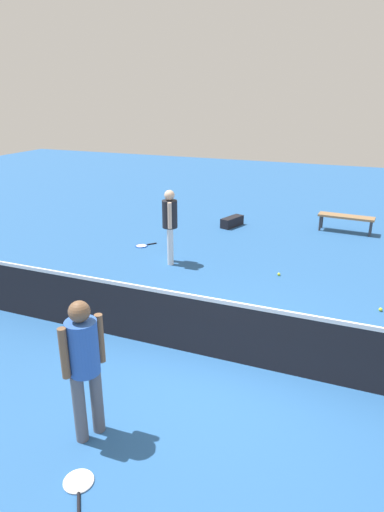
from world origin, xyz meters
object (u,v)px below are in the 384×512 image
at_px(player_near_side, 170,221).
at_px(equipment_bag, 233,221).
at_px(player_far_side, 84,359).
at_px(tennis_ball_near_player, 279,274).
at_px(tennis_racket_near_player, 142,246).
at_px(tennis_racket_far_player, 79,483).
at_px(tennis_ball_by_net, 381,309).
at_px(courtside_bench, 346,218).
at_px(tennis_ball_midcourt, 139,288).

height_order(player_near_side, equipment_bag, player_near_side).
distance_m(player_far_side, tennis_ball_near_player, 5.69).
relative_size(player_near_side, equipment_bag, 2.01).
height_order(tennis_racket_near_player, tennis_racket_far_player, same).
distance_m(tennis_ball_by_net, courtside_bench, 4.92).
relative_size(tennis_racket_near_player, tennis_ball_midcourt, 8.52).
xyz_separation_m(player_near_side, tennis_racket_far_player, (-1.72, 5.98, -1.00)).
height_order(tennis_ball_near_player, equipment_bag, equipment_bag).
distance_m(player_far_side, courtside_bench, 9.61).
relative_size(player_near_side, courtside_bench, 1.12).
bearing_deg(tennis_ball_by_net, equipment_bag, -45.91).
relative_size(tennis_racket_near_player, courtside_bench, 0.37).
height_order(player_near_side, tennis_racket_near_player, player_near_side).
relative_size(tennis_ball_near_player, tennis_ball_midcourt, 1.00).
height_order(player_far_side, tennis_ball_by_net, player_far_side).
bearing_deg(equipment_bag, player_near_side, 82.49).
bearing_deg(tennis_racket_near_player, tennis_ball_midcourt, 116.75).
distance_m(player_near_side, player_far_side, 5.53).
height_order(player_near_side, tennis_ball_near_player, player_near_side).
bearing_deg(player_far_side, tennis_ball_near_player, -100.75).
height_order(player_far_side, tennis_racket_far_player, player_far_side).
height_order(tennis_ball_near_player, tennis_ball_midcourt, same).
bearing_deg(tennis_ball_midcourt, tennis_racket_far_player, 110.92).
xyz_separation_m(courtside_bench, equipment_bag, (3.11, 0.60, -0.28)).
height_order(player_far_side, tennis_ball_midcourt, player_far_side).
bearing_deg(tennis_racket_far_player, player_near_side, -73.95).
relative_size(tennis_racket_far_player, tennis_ball_by_net, 8.69).
height_order(tennis_ball_midcourt, courtside_bench, courtside_bench).
relative_size(player_far_side, tennis_ball_midcourt, 25.76).
relative_size(tennis_racket_far_player, equipment_bag, 0.68).
height_order(player_near_side, tennis_ball_by_net, player_near_side).
distance_m(tennis_racket_near_player, tennis_racket_far_player, 7.37).
relative_size(tennis_ball_by_net, courtside_bench, 0.04).
bearing_deg(tennis_ball_by_net, tennis_racket_far_player, 61.63).
xyz_separation_m(player_near_side, player_far_side, (-1.44, 5.34, 0.00)).
distance_m(tennis_racket_far_player, tennis_ball_by_net, 5.90).
bearing_deg(tennis_ball_near_player, tennis_racket_near_player, -9.88).
relative_size(player_near_side, tennis_ball_by_net, 25.76).
relative_size(tennis_racket_far_player, tennis_ball_near_player, 8.69).
height_order(player_far_side, tennis_ball_near_player, player_far_side).
xyz_separation_m(player_near_side, courtside_bench, (-3.56, -4.01, -0.59)).
bearing_deg(equipment_bag, courtside_bench, -169.04).
bearing_deg(tennis_ball_midcourt, tennis_racket_near_player, -63.25).
xyz_separation_m(tennis_racket_far_player, equipment_bag, (1.27, -9.39, 0.13)).
bearing_deg(courtside_bench, tennis_racket_far_player, 79.58).
height_order(tennis_ball_near_player, tennis_ball_by_net, same).
bearing_deg(tennis_racket_far_player, tennis_ball_midcourt, -69.08).
height_order(tennis_racket_near_player, tennis_ball_by_net, tennis_ball_by_net).
xyz_separation_m(player_far_side, tennis_ball_near_player, (-1.05, -5.51, -0.98)).
distance_m(tennis_ball_midcourt, courtside_bench, 6.64).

